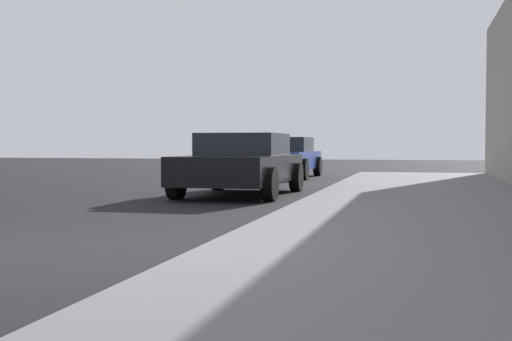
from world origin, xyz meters
The scene contains 4 objects.
ground_plane centered at (0.00, 0.00, 0.00)m, with size 80.00×80.00×0.00m, color black.
sidewalk centered at (4.00, 0.00, 0.07)m, with size 4.00×32.00×0.15m, color slate.
car_black centered at (0.31, 7.54, 0.65)m, with size 2.04×4.13×1.27m.
car_blue centered at (-0.27, 14.78, 0.65)m, with size 1.93×4.24×1.27m.
Camera 1 is at (3.86, -5.36, 1.04)m, focal length 45.64 mm.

